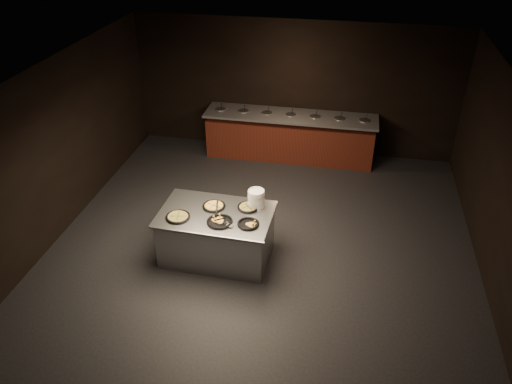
{
  "coord_description": "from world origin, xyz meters",
  "views": [
    {
      "loc": [
        1.19,
        -6.29,
        5.24
      ],
      "look_at": [
        -0.11,
        0.3,
        1.05
      ],
      "focal_mm": 35.0,
      "sensor_mm": 36.0,
      "label": 1
    }
  ],
  "objects_px": {
    "pan_veggie_whole": "(178,217)",
    "pan_cheese_whole": "(214,206)",
    "serving_counter": "(217,236)",
    "plate_stack": "(256,199)"
  },
  "relations": [
    {
      "from": "serving_counter",
      "to": "pan_veggie_whole",
      "type": "bearing_deg",
      "value": -154.63
    },
    {
      "from": "pan_cheese_whole",
      "to": "plate_stack",
      "type": "bearing_deg",
      "value": 12.1
    },
    {
      "from": "serving_counter",
      "to": "plate_stack",
      "type": "distance_m",
      "value": 0.88
    },
    {
      "from": "serving_counter",
      "to": "pan_veggie_whole",
      "type": "relative_size",
      "value": 4.78
    },
    {
      "from": "pan_veggie_whole",
      "to": "pan_cheese_whole",
      "type": "bearing_deg",
      "value": 40.68
    },
    {
      "from": "plate_stack",
      "to": "pan_cheese_whole",
      "type": "relative_size",
      "value": 0.81
    },
    {
      "from": "serving_counter",
      "to": "plate_stack",
      "type": "xyz_separation_m",
      "value": [
        0.59,
        0.3,
        0.58
      ]
    },
    {
      "from": "pan_veggie_whole",
      "to": "serving_counter",
      "type": "bearing_deg",
      "value": 23.7
    },
    {
      "from": "serving_counter",
      "to": "pan_veggie_whole",
      "type": "distance_m",
      "value": 0.74
    },
    {
      "from": "serving_counter",
      "to": "pan_veggie_whole",
      "type": "height_order",
      "value": "pan_veggie_whole"
    }
  ]
}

